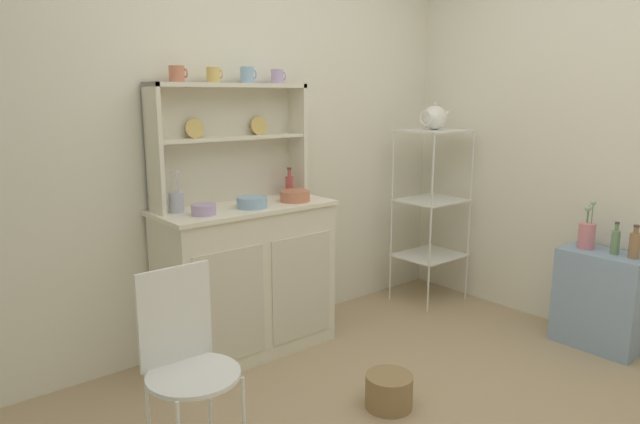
{
  "coord_description": "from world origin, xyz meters",
  "views": [
    {
      "loc": [
        -1.93,
        -1.34,
        1.5
      ],
      "look_at": [
        0.13,
        1.12,
        0.84
      ],
      "focal_mm": 31.82,
      "sensor_mm": 36.0,
      "label": 1
    }
  ],
  "objects_px": {
    "bakers_rack": "(432,195)",
    "floor_basket": "(389,391)",
    "hutch_cabinet": "(247,278)",
    "side_shelf_blue": "(600,300)",
    "cup_terracotta_0": "(177,74)",
    "porcelain_teapot": "(435,118)",
    "hutch_shelf_unit": "(228,134)",
    "vinegar_bottle": "(635,244)",
    "utensil_jar": "(176,201)",
    "wire_chair": "(186,354)",
    "flower_vase": "(587,234)",
    "jam_bottle": "(289,185)",
    "oil_bottle": "(615,241)",
    "bowl_mixing_large": "(204,210)"
  },
  "relations": [
    {
      "from": "cup_terracotta_0",
      "to": "jam_bottle",
      "type": "xyz_separation_m",
      "value": [
        0.7,
        -0.04,
        -0.66
      ]
    },
    {
      "from": "floor_basket",
      "to": "porcelain_teapot",
      "type": "bearing_deg",
      "value": 32.74
    },
    {
      "from": "cup_terracotta_0",
      "to": "hutch_shelf_unit",
      "type": "bearing_deg",
      "value": 7.33
    },
    {
      "from": "vinegar_bottle",
      "to": "utensil_jar",
      "type": "bearing_deg",
      "value": 142.97
    },
    {
      "from": "hutch_shelf_unit",
      "to": "porcelain_teapot",
      "type": "xyz_separation_m",
      "value": [
        1.5,
        -0.29,
        0.06
      ]
    },
    {
      "from": "hutch_cabinet",
      "to": "utensil_jar",
      "type": "xyz_separation_m",
      "value": [
        -0.38,
        0.08,
        0.49
      ]
    },
    {
      "from": "porcelain_teapot",
      "to": "oil_bottle",
      "type": "xyz_separation_m",
      "value": [
        0.16,
        -1.23,
        -0.68
      ]
    },
    {
      "from": "bakers_rack",
      "to": "floor_basket",
      "type": "bearing_deg",
      "value": -147.3
    },
    {
      "from": "porcelain_teapot",
      "to": "floor_basket",
      "type": "bearing_deg",
      "value": -147.26
    },
    {
      "from": "floor_basket",
      "to": "flower_vase",
      "type": "xyz_separation_m",
      "value": [
        1.48,
        -0.22,
        0.6
      ]
    },
    {
      "from": "jam_bottle",
      "to": "porcelain_teapot",
      "type": "bearing_deg",
      "value": -10.69
    },
    {
      "from": "jam_bottle",
      "to": "porcelain_teapot",
      "type": "xyz_separation_m",
      "value": [
        1.12,
        -0.21,
        0.39
      ]
    },
    {
      "from": "side_shelf_blue",
      "to": "cup_terracotta_0",
      "type": "height_order",
      "value": "cup_terracotta_0"
    },
    {
      "from": "flower_vase",
      "to": "floor_basket",
      "type": "bearing_deg",
      "value": 171.72
    },
    {
      "from": "bakers_rack",
      "to": "wire_chair",
      "type": "relative_size",
      "value": 1.48
    },
    {
      "from": "utensil_jar",
      "to": "flower_vase",
      "type": "relative_size",
      "value": 0.76
    },
    {
      "from": "wire_chair",
      "to": "vinegar_bottle",
      "type": "relative_size",
      "value": 4.4
    },
    {
      "from": "wire_chair",
      "to": "flower_vase",
      "type": "height_order",
      "value": "flower_vase"
    },
    {
      "from": "hutch_cabinet",
      "to": "side_shelf_blue",
      "type": "xyz_separation_m",
      "value": [
        1.66,
        -1.31,
        -0.16
      ]
    },
    {
      "from": "cup_terracotta_0",
      "to": "hutch_cabinet",
      "type": "bearing_deg",
      "value": -20.92
    },
    {
      "from": "bakers_rack",
      "to": "vinegar_bottle",
      "type": "distance_m",
      "value": 1.35
    },
    {
      "from": "cup_terracotta_0",
      "to": "bowl_mixing_large",
      "type": "relative_size",
      "value": 0.72
    },
    {
      "from": "hutch_shelf_unit",
      "to": "oil_bottle",
      "type": "bearing_deg",
      "value": -42.49
    },
    {
      "from": "flower_vase",
      "to": "bakers_rack",
      "type": "bearing_deg",
      "value": 98.42
    },
    {
      "from": "flower_vase",
      "to": "oil_bottle",
      "type": "height_order",
      "value": "flower_vase"
    },
    {
      "from": "floor_basket",
      "to": "utensil_jar",
      "type": "distance_m",
      "value": 1.47
    },
    {
      "from": "hutch_shelf_unit",
      "to": "flower_vase",
      "type": "bearing_deg",
      "value": -39.16
    },
    {
      "from": "hutch_shelf_unit",
      "to": "side_shelf_blue",
      "type": "height_order",
      "value": "hutch_shelf_unit"
    },
    {
      "from": "hutch_cabinet",
      "to": "floor_basket",
      "type": "bearing_deg",
      "value": -79.44
    },
    {
      "from": "cup_terracotta_0",
      "to": "oil_bottle",
      "type": "bearing_deg",
      "value": -36.78
    },
    {
      "from": "wire_chair",
      "to": "oil_bottle",
      "type": "distance_m",
      "value": 2.52
    },
    {
      "from": "wire_chair",
      "to": "bowl_mixing_large",
      "type": "relative_size",
      "value": 6.49
    },
    {
      "from": "hutch_cabinet",
      "to": "hutch_shelf_unit",
      "type": "relative_size",
      "value": 1.07
    },
    {
      "from": "hutch_cabinet",
      "to": "floor_basket",
      "type": "distance_m",
      "value": 1.06
    },
    {
      "from": "bakers_rack",
      "to": "vinegar_bottle",
      "type": "relative_size",
      "value": 6.52
    },
    {
      "from": "porcelain_teapot",
      "to": "hutch_cabinet",
      "type": "bearing_deg",
      "value": 175.23
    },
    {
      "from": "bakers_rack",
      "to": "wire_chair",
      "type": "height_order",
      "value": "bakers_rack"
    },
    {
      "from": "bowl_mixing_large",
      "to": "jam_bottle",
      "type": "xyz_separation_m",
      "value": [
        0.68,
        0.16,
        0.04
      ]
    },
    {
      "from": "bowl_mixing_large",
      "to": "cup_terracotta_0",
      "type": "bearing_deg",
      "value": 95.33
    },
    {
      "from": "utensil_jar",
      "to": "vinegar_bottle",
      "type": "bearing_deg",
      "value": -37.03
    },
    {
      "from": "bowl_mixing_large",
      "to": "utensil_jar",
      "type": "bearing_deg",
      "value": 118.08
    },
    {
      "from": "bakers_rack",
      "to": "floor_basket",
      "type": "distance_m",
      "value": 1.73
    },
    {
      "from": "hutch_shelf_unit",
      "to": "bowl_mixing_large",
      "type": "xyz_separation_m",
      "value": [
        -0.3,
        -0.24,
        -0.37
      ]
    },
    {
      "from": "hutch_shelf_unit",
      "to": "wire_chair",
      "type": "relative_size",
      "value": 1.14
    },
    {
      "from": "hutch_shelf_unit",
      "to": "vinegar_bottle",
      "type": "bearing_deg",
      "value": -44.41
    },
    {
      "from": "hutch_cabinet",
      "to": "side_shelf_blue",
      "type": "relative_size",
      "value": 1.75
    },
    {
      "from": "side_shelf_blue",
      "to": "wire_chair",
      "type": "relative_size",
      "value": 0.69
    },
    {
      "from": "bakers_rack",
      "to": "flower_vase",
      "type": "bearing_deg",
      "value": -81.58
    },
    {
      "from": "floor_basket",
      "to": "flower_vase",
      "type": "height_order",
      "value": "flower_vase"
    },
    {
      "from": "wire_chair",
      "to": "hutch_cabinet",
      "type": "bearing_deg",
      "value": 71.18
    }
  ]
}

